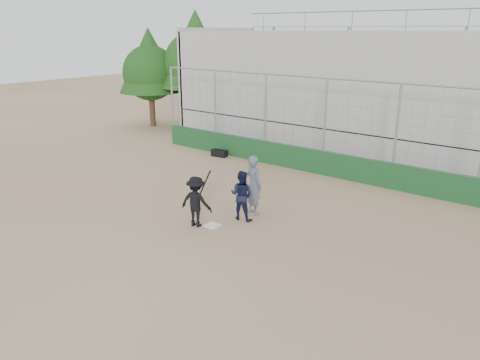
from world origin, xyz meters
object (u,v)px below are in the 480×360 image
Objects in this scene: batter_at_plate at (196,202)px; umpire at (254,188)px; equipment_bag at (219,153)px; catcher_crouched at (241,203)px.

umpire is (0.80, 1.91, 0.10)m from batter_at_plate.
equipment_bag is at bearing -19.58° from umpire.
catcher_crouched is 7.93m from equipment_bag.
batter_at_plate is at bearing 88.05° from umpire.
umpire is 7.53m from equipment_bag.
catcher_crouched is at bearing 57.90° from batter_at_plate.
equipment_bag is (-5.72, 4.84, -0.74)m from umpire.
batter_at_plate reaches higher than catcher_crouched.
umpire is at bearing -40.28° from equipment_bag.
umpire is 2.22× the size of equipment_bag.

